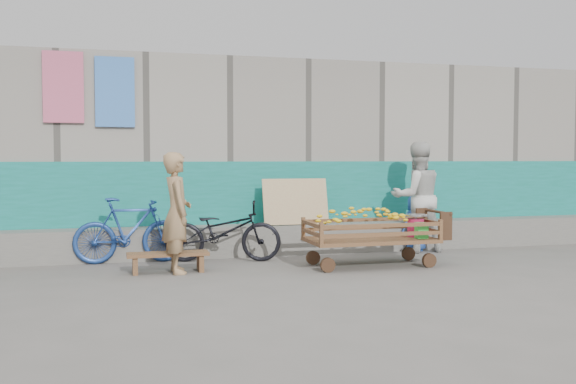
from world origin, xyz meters
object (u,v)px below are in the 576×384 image
object	(u,v)px
child	(415,223)
bicycle_blue	(130,230)
woman	(417,197)
vendor_man	(177,213)
bench	(168,258)
banana_cart	(368,226)
bicycle_dark	(223,231)

from	to	relation	value
child	bicycle_blue	world-z (taller)	bicycle_blue
woman	bicycle_blue	world-z (taller)	woman
bicycle_blue	vendor_man	bearing A→B (deg)	-148.55
bench	banana_cart	bearing A→B (deg)	-4.88
woman	bicycle_dark	bearing A→B (deg)	5.34
bench	bicycle_blue	xyz separation A→B (m)	(-0.45, 0.88, 0.27)
child	bicycle_dark	distance (m)	3.06
bicycle_blue	bench	bearing A→B (deg)	-152.32
bench	bicycle_dark	distance (m)	1.09
banana_cart	woman	distance (m)	1.65
bench	bicycle_blue	bearing A→B (deg)	117.25
banana_cart	bicycle_dark	xyz separation A→B (m)	(-1.82, 0.90, -0.11)
vendor_man	woman	bearing A→B (deg)	-81.79
banana_cart	bicycle_blue	distance (m)	3.28
bench	child	world-z (taller)	child
bicycle_dark	vendor_man	bearing A→B (deg)	148.87
bench	bicycle_dark	xyz separation A→B (m)	(0.82, 0.68, 0.24)
bicycle_dark	bicycle_blue	size ratio (longest dim) A/B	1.07
vendor_man	woman	distance (m)	3.86
bicycle_dark	bicycle_blue	distance (m)	1.28
vendor_man	bicycle_blue	world-z (taller)	vendor_man
woman	banana_cart	bearing A→B (deg)	42.95
child	bicycle_dark	size ratio (longest dim) A/B	0.54
child	bicycle_blue	size ratio (longest dim) A/B	0.58
bicycle_blue	child	bearing A→B (deg)	-89.58
bench	vendor_man	world-z (taller)	vendor_man
child	bicycle_blue	distance (m)	4.32
child	bicycle_dark	world-z (taller)	child
woman	bicycle_blue	distance (m)	4.34
bicycle_dark	bicycle_blue	world-z (taller)	bicycle_blue
woman	child	size ratio (longest dim) A/B	1.93
woman	child	bearing A→B (deg)	-87.34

